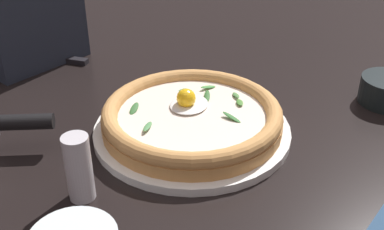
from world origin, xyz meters
name	(u,v)px	position (x,y,z in m)	size (l,w,h in m)	color
ground_plane	(179,153)	(0.00, 0.00, -0.01)	(2.40, 2.40, 0.03)	black
pizza_plate	(192,130)	(-0.03, 0.01, 0.01)	(0.29, 0.29, 0.01)	white
pizza	(192,116)	(-0.03, 0.01, 0.03)	(0.26, 0.26, 0.05)	#D08F4C
pizza_cutter	(0,123)	(0.11, -0.22, 0.04)	(0.08, 0.15, 0.09)	silver
table_knife	(55,58)	(-0.18, -0.35, 0.00)	(0.04, 0.20, 0.01)	silver
pepper_shaker	(79,168)	(0.15, -0.06, 0.04)	(0.03, 0.03, 0.09)	silver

